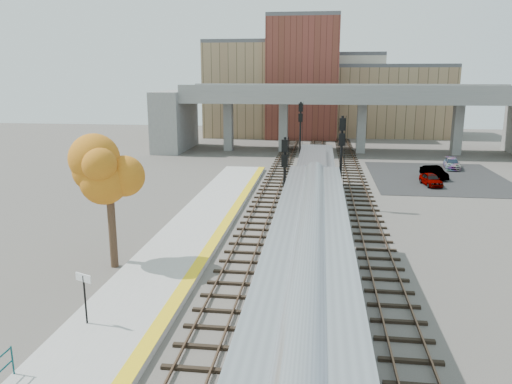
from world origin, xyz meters
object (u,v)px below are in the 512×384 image
(signal_mast_mid, at_px, (341,163))
(car_c, at_px, (452,164))
(signal_mast_far, at_px, (300,133))
(coach, at_px, (309,285))
(signal_mast_near, at_px, (284,186))
(car_a, at_px, (431,179))
(car_b, at_px, (434,172))
(locomotive, at_px, (315,180))
(tree, at_px, (108,170))

(signal_mast_mid, bearing_deg, car_c, 55.35)
(car_c, bearing_deg, signal_mast_far, -171.98)
(coach, relative_size, signal_mast_mid, 3.27)
(signal_mast_near, bearing_deg, car_a, 50.71)
(car_b, bearing_deg, car_a, -121.37)
(locomotive, xyz_separation_m, car_a, (11.37, 9.46, -1.62))
(car_a, bearing_deg, locomotive, -148.54)
(signal_mast_near, distance_m, tree, 12.49)
(car_a, distance_m, car_b, 3.78)
(coach, bearing_deg, car_c, 69.39)
(coach, relative_size, signal_mast_near, 3.75)
(signal_mast_mid, bearing_deg, tree, -132.67)
(signal_mast_far, bearing_deg, car_a, -35.84)
(car_a, relative_size, car_b, 0.91)
(locomotive, relative_size, tree, 2.49)
(signal_mast_near, height_order, signal_mast_mid, signal_mast_mid)
(signal_mast_far, relative_size, tree, 1.01)
(coach, bearing_deg, signal_mast_mid, 84.80)
(coach, height_order, car_a, coach)
(signal_mast_near, xyz_separation_m, signal_mast_mid, (4.10, 6.36, 0.67))
(car_c, bearing_deg, coach, -102.70)
(coach, xyz_separation_m, car_b, (12.42, 35.69, -2.10))
(car_b, relative_size, car_c, 0.96)
(signal_mast_near, bearing_deg, car_b, 54.15)
(locomotive, relative_size, car_c, 4.54)
(coach, distance_m, car_b, 37.85)
(coach, relative_size, tree, 3.27)
(car_a, bearing_deg, signal_mast_far, 135.88)
(locomotive, bearing_deg, car_a, 39.75)
(signal_mast_near, relative_size, car_a, 1.83)
(signal_mast_far, height_order, car_c, signal_mast_far)
(tree, height_order, car_a, tree)
(coach, height_order, car_b, coach)
(locomotive, height_order, car_c, locomotive)
(locomotive, bearing_deg, signal_mast_far, 96.25)
(tree, distance_m, car_a, 33.79)
(signal_mast_mid, relative_size, car_a, 2.11)
(signal_mast_mid, xyz_separation_m, car_c, (13.73, 19.87, -3.26))
(locomotive, distance_m, car_a, 14.88)
(locomotive, height_order, signal_mast_near, signal_mast_near)
(signal_mast_near, distance_m, car_b, 24.92)
(signal_mast_near, relative_size, car_b, 1.66)
(signal_mast_near, xyz_separation_m, car_a, (13.47, 16.46, -2.57))
(car_b, bearing_deg, tree, -145.37)
(tree, xyz_separation_m, car_a, (22.68, 24.54, -5.02))
(signal_mast_far, bearing_deg, signal_mast_mid, -78.32)
(car_a, height_order, car_b, car_b)
(signal_mast_far, bearing_deg, locomotive, -83.75)
(tree, distance_m, car_c, 43.97)
(car_c, bearing_deg, locomotive, -121.38)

